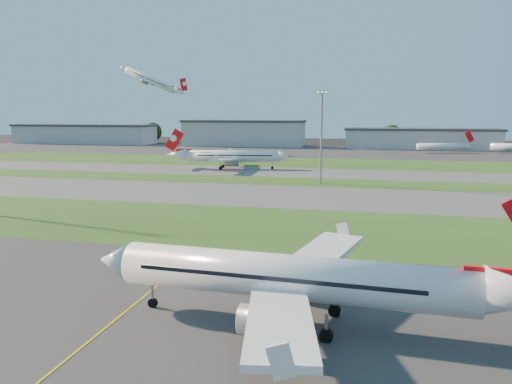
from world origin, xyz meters
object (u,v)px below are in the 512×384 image
(airliner_taxiing, at_px, (231,156))
(light_mast_centre, at_px, (321,131))
(airliner_parked, at_px, (294,279))
(mini_jet_near, at_px, (444,146))

(airliner_taxiing, relative_size, light_mast_centre, 1.57)
(airliner_parked, xyz_separation_m, light_mast_centre, (-7.01, 95.43, 10.27))
(airliner_taxiing, bearing_deg, light_mast_centre, 131.03)
(airliner_parked, bearing_deg, light_mast_centre, 97.31)
(mini_jet_near, bearing_deg, airliner_taxiing, -149.61)
(mini_jet_near, bearing_deg, light_mast_centre, -129.06)
(airliner_parked, height_order, airliner_taxiing, airliner_parked)
(mini_jet_near, height_order, light_mast_centre, light_mast_centre)
(airliner_taxiing, bearing_deg, mini_jet_near, -141.01)
(airliner_parked, distance_m, airliner_taxiing, 131.61)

